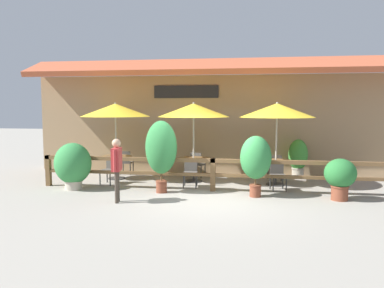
% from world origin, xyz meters
% --- Properties ---
extents(ground_plane, '(60.00, 60.00, 0.00)m').
position_xyz_m(ground_plane, '(0.00, 0.00, 0.00)').
color(ground_plane, gray).
extents(building_facade, '(14.28, 1.49, 4.23)m').
position_xyz_m(building_facade, '(-0.00, 4.10, 2.17)').
color(building_facade, '#997A56').
rests_on(building_facade, ground).
extents(patio_railing, '(10.40, 0.14, 0.95)m').
position_xyz_m(patio_railing, '(0.00, 1.05, 0.70)').
color(patio_railing, brown).
rests_on(patio_railing, ground).
extents(patio_umbrella_near, '(2.32, 2.32, 2.59)m').
position_xyz_m(patio_umbrella_near, '(-3.43, 2.46, 2.34)').
color(patio_umbrella_near, '#B7B2A8').
rests_on(patio_umbrella_near, ground).
extents(dining_table_near, '(1.06, 1.06, 0.77)m').
position_xyz_m(dining_table_near, '(-3.43, 2.46, 0.62)').
color(dining_table_near, brown).
rests_on(dining_table_near, ground).
extents(chair_near_streetside, '(0.51, 0.51, 0.87)m').
position_xyz_m(chair_near_streetside, '(-3.36, 1.63, 0.49)').
color(chair_near_streetside, '#514C47').
rests_on(chair_near_streetside, ground).
extents(chair_near_wallside, '(0.43, 0.43, 0.87)m').
position_xyz_m(chair_near_wallside, '(-3.37, 3.28, 0.49)').
color(chair_near_wallside, '#514C47').
rests_on(chair_near_wallside, ground).
extents(patio_umbrella_middle, '(2.32, 2.32, 2.59)m').
position_xyz_m(patio_umbrella_middle, '(-0.76, 2.37, 2.34)').
color(patio_umbrella_middle, '#B7B2A8').
rests_on(patio_umbrella_middle, ground).
extents(dining_table_middle, '(1.06, 1.06, 0.77)m').
position_xyz_m(dining_table_middle, '(-0.76, 2.37, 0.62)').
color(dining_table_middle, brown).
rests_on(dining_table_middle, ground).
extents(chair_middle_streetside, '(0.45, 0.45, 0.87)m').
position_xyz_m(chair_middle_streetside, '(-0.74, 1.55, 0.49)').
color(chair_middle_streetside, '#514C47').
rests_on(chair_middle_streetside, ground).
extents(chair_middle_wallside, '(0.51, 0.51, 0.87)m').
position_xyz_m(chair_middle_wallside, '(-0.75, 3.20, 0.49)').
color(chair_middle_wallside, '#514C47').
rests_on(chair_middle_wallside, ground).
extents(patio_umbrella_far, '(2.32, 2.32, 2.59)m').
position_xyz_m(patio_umbrella_far, '(1.87, 2.23, 2.34)').
color(patio_umbrella_far, '#B7B2A8').
rests_on(patio_umbrella_far, ground).
extents(dining_table_far, '(1.06, 1.06, 0.77)m').
position_xyz_m(dining_table_far, '(1.87, 2.23, 0.62)').
color(dining_table_far, brown).
rests_on(dining_table_far, ground).
extents(chair_far_streetside, '(0.49, 0.49, 0.87)m').
position_xyz_m(chair_far_streetside, '(1.88, 1.48, 0.49)').
color(chair_far_streetside, '#514C47').
rests_on(chair_far_streetside, ground).
extents(chair_far_wallside, '(0.46, 0.46, 0.87)m').
position_xyz_m(chair_far_wallside, '(1.90, 2.97, 0.49)').
color(chair_far_wallside, '#514C47').
rests_on(chair_far_wallside, ground).
extents(potted_plant_corner_fern, '(0.82, 0.74, 1.10)m').
position_xyz_m(potted_plant_corner_fern, '(3.40, 0.48, 0.64)').
color(potted_plant_corner_fern, brown).
rests_on(potted_plant_corner_fern, ground).
extents(potted_plant_broad_leaf, '(0.90, 0.81, 2.06)m').
position_xyz_m(potted_plant_broad_leaf, '(-1.44, 0.65, 1.27)').
color(potted_plant_broad_leaf, brown).
rests_on(potted_plant_broad_leaf, ground).
extents(potted_plant_entrance_palm, '(1.10, 0.99, 1.39)m').
position_xyz_m(potted_plant_entrance_palm, '(-4.13, 0.68, 0.74)').
color(potted_plant_entrance_palm, '#B7AD99').
rests_on(potted_plant_entrance_palm, ground).
extents(potted_plant_tall_tropical, '(0.84, 0.76, 1.67)m').
position_xyz_m(potted_plant_tall_tropical, '(1.21, 0.53, 1.04)').
color(potted_plant_tall_tropical, brown).
rests_on(potted_plant_tall_tropical, ground).
extents(potted_plant_small_flowering, '(0.65, 0.59, 1.34)m').
position_xyz_m(potted_plant_small_flowering, '(2.71, 3.55, 0.72)').
color(potted_plant_small_flowering, '#B7AD99').
rests_on(potted_plant_small_flowering, ground).
extents(pedestrian, '(0.26, 0.57, 1.64)m').
position_xyz_m(pedestrian, '(-2.30, -0.61, 1.05)').
color(pedestrian, '#42382D').
rests_on(pedestrian, ground).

